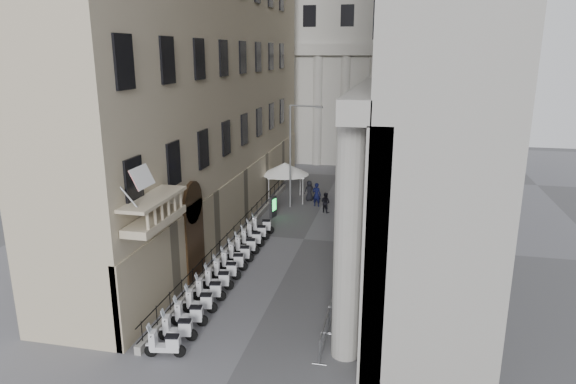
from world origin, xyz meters
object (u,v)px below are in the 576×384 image
(street_lamp, at_px, (294,147))
(pedestrian_a, at_px, (317,195))
(scooter_0, at_px, (166,357))
(info_kiosk, at_px, (273,207))
(security_tent, at_px, (289,170))
(pedestrian_b, at_px, (325,202))

(street_lamp, height_order, pedestrian_a, street_lamp)
(scooter_0, distance_m, pedestrian_a, 23.04)
(info_kiosk, relative_size, pedestrian_a, 0.83)
(scooter_0, distance_m, security_tent, 23.95)
(scooter_0, height_order, street_lamp, street_lamp)
(scooter_0, height_order, pedestrian_a, pedestrian_a)
(scooter_0, xyz_separation_m, security_tent, (0.15, 23.79, 2.75))
(pedestrian_a, distance_m, pedestrian_b, 1.80)
(info_kiosk, xyz_separation_m, pedestrian_a, (2.82, 3.58, 0.16))
(street_lamp, bearing_deg, security_tent, 124.39)
(street_lamp, distance_m, pedestrian_b, 5.04)
(pedestrian_a, height_order, pedestrian_b, pedestrian_a)
(scooter_0, distance_m, info_kiosk, 19.31)
(pedestrian_b, bearing_deg, info_kiosk, 56.02)
(scooter_0, relative_size, pedestrian_b, 0.91)
(scooter_0, xyz_separation_m, info_kiosk, (-0.15, 19.29, 0.83))
(scooter_0, bearing_deg, pedestrian_a, -16.80)
(info_kiosk, bearing_deg, scooter_0, -75.66)
(info_kiosk, bearing_deg, security_tent, 100.11)
(pedestrian_a, bearing_deg, scooter_0, 96.85)
(scooter_0, height_order, security_tent, security_tent)
(scooter_0, relative_size, street_lamp, 0.18)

